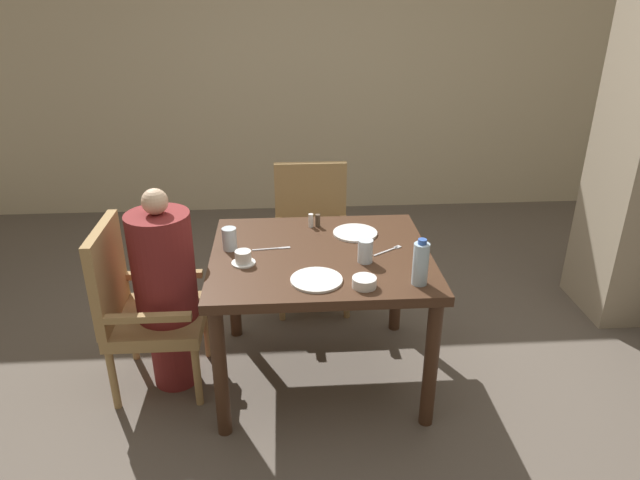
{
  "coord_description": "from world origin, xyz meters",
  "views": [
    {
      "loc": [
        -0.18,
        -2.63,
        2.03
      ],
      "look_at": [
        0.0,
        0.05,
        0.81
      ],
      "focal_mm": 32.0,
      "sensor_mm": 36.0,
      "label": 1
    }
  ],
  "objects_px": {
    "water_bottle": "(421,263)",
    "glass_tall_near": "(365,251)",
    "plate_main_left": "(355,233)",
    "glass_tall_mid": "(229,239)",
    "plate_main_right": "(316,280)",
    "chair_left_side": "(140,304)",
    "teacup_with_saucer": "(243,258)",
    "diner_in_left_chair": "(166,289)",
    "bowl_small": "(364,282)",
    "chair_far_side": "(312,232)"
  },
  "relations": [
    {
      "from": "water_bottle",
      "to": "glass_tall_near",
      "type": "bearing_deg",
      "value": 132.42
    },
    {
      "from": "plate_main_left",
      "to": "glass_tall_mid",
      "type": "relative_size",
      "value": 2.07
    },
    {
      "from": "water_bottle",
      "to": "plate_main_right",
      "type": "bearing_deg",
      "value": 173.32
    },
    {
      "from": "chair_left_side",
      "to": "teacup_with_saucer",
      "type": "height_order",
      "value": "chair_left_side"
    },
    {
      "from": "diner_in_left_chair",
      "to": "plate_main_right",
      "type": "distance_m",
      "value": 0.84
    },
    {
      "from": "diner_in_left_chair",
      "to": "bowl_small",
      "type": "xyz_separation_m",
      "value": [
        0.98,
        -0.37,
        0.21
      ]
    },
    {
      "from": "diner_in_left_chair",
      "to": "plate_main_right",
      "type": "relative_size",
      "value": 4.6
    },
    {
      "from": "water_bottle",
      "to": "glass_tall_near",
      "type": "height_order",
      "value": "water_bottle"
    },
    {
      "from": "chair_left_side",
      "to": "glass_tall_near",
      "type": "bearing_deg",
      "value": -5.67
    },
    {
      "from": "water_bottle",
      "to": "glass_tall_mid",
      "type": "height_order",
      "value": "water_bottle"
    },
    {
      "from": "diner_in_left_chair",
      "to": "chair_far_side",
      "type": "height_order",
      "value": "diner_in_left_chair"
    },
    {
      "from": "bowl_small",
      "to": "plate_main_right",
      "type": "bearing_deg",
      "value": 162.05
    },
    {
      "from": "teacup_with_saucer",
      "to": "bowl_small",
      "type": "bearing_deg",
      "value": -25.82
    },
    {
      "from": "chair_left_side",
      "to": "glass_tall_near",
      "type": "relative_size",
      "value": 7.89
    },
    {
      "from": "teacup_with_saucer",
      "to": "glass_tall_near",
      "type": "bearing_deg",
      "value": -1.85
    },
    {
      "from": "teacup_with_saucer",
      "to": "water_bottle",
      "type": "xyz_separation_m",
      "value": [
        0.82,
        -0.26,
        0.07
      ]
    },
    {
      "from": "chair_far_side",
      "to": "water_bottle",
      "type": "bearing_deg",
      "value": -70.69
    },
    {
      "from": "chair_far_side",
      "to": "bowl_small",
      "type": "relative_size",
      "value": 8.31
    },
    {
      "from": "chair_far_side",
      "to": "plate_main_left",
      "type": "distance_m",
      "value": 0.74
    },
    {
      "from": "plate_main_left",
      "to": "glass_tall_mid",
      "type": "xyz_separation_m",
      "value": [
        -0.67,
        -0.15,
        0.05
      ]
    },
    {
      "from": "chair_left_side",
      "to": "bowl_small",
      "type": "height_order",
      "value": "chair_left_side"
    },
    {
      "from": "chair_left_side",
      "to": "bowl_small",
      "type": "distance_m",
      "value": 1.22
    },
    {
      "from": "chair_left_side",
      "to": "plate_main_right",
      "type": "distance_m",
      "value": 1.0
    },
    {
      "from": "diner_in_left_chair",
      "to": "plate_main_right",
      "type": "height_order",
      "value": "diner_in_left_chair"
    },
    {
      "from": "bowl_small",
      "to": "glass_tall_mid",
      "type": "xyz_separation_m",
      "value": [
        -0.64,
        0.44,
        0.04
      ]
    },
    {
      "from": "glass_tall_near",
      "to": "plate_main_right",
      "type": "bearing_deg",
      "value": -144.08
    },
    {
      "from": "chair_far_side",
      "to": "glass_tall_near",
      "type": "bearing_deg",
      "value": -77.87
    },
    {
      "from": "water_bottle",
      "to": "glass_tall_mid",
      "type": "xyz_separation_m",
      "value": [
        -0.9,
        0.43,
        -0.05
      ]
    },
    {
      "from": "chair_far_side",
      "to": "glass_tall_mid",
      "type": "height_order",
      "value": "chair_far_side"
    },
    {
      "from": "chair_left_side",
      "to": "glass_tall_mid",
      "type": "xyz_separation_m",
      "value": [
        0.48,
        0.07,
        0.33
      ]
    },
    {
      "from": "chair_left_side",
      "to": "bowl_small",
      "type": "xyz_separation_m",
      "value": [
        1.12,
        -0.37,
        0.29
      ]
    },
    {
      "from": "diner_in_left_chair",
      "to": "plate_main_left",
      "type": "relative_size",
      "value": 4.6
    },
    {
      "from": "plate_main_right",
      "to": "glass_tall_mid",
      "type": "height_order",
      "value": "glass_tall_mid"
    },
    {
      "from": "plate_main_right",
      "to": "diner_in_left_chair",
      "type": "bearing_deg",
      "value": 158.64
    },
    {
      "from": "plate_main_right",
      "to": "glass_tall_near",
      "type": "xyz_separation_m",
      "value": [
        0.25,
        0.18,
        0.05
      ]
    },
    {
      "from": "water_bottle",
      "to": "glass_tall_near",
      "type": "xyz_separation_m",
      "value": [
        -0.22,
        0.24,
        -0.05
      ]
    },
    {
      "from": "plate_main_right",
      "to": "bowl_small",
      "type": "xyz_separation_m",
      "value": [
        0.21,
        -0.07,
        0.02
      ]
    },
    {
      "from": "water_bottle",
      "to": "glass_tall_near",
      "type": "relative_size",
      "value": 1.9
    },
    {
      "from": "plate_main_right",
      "to": "glass_tall_mid",
      "type": "relative_size",
      "value": 2.07
    },
    {
      "from": "chair_left_side",
      "to": "water_bottle",
      "type": "height_order",
      "value": "water_bottle"
    },
    {
      "from": "bowl_small",
      "to": "glass_tall_mid",
      "type": "bearing_deg",
      "value": 145.36
    },
    {
      "from": "plate_main_left",
      "to": "bowl_small",
      "type": "bearing_deg",
      "value": -93.1
    },
    {
      "from": "chair_far_side",
      "to": "glass_tall_mid",
      "type": "xyz_separation_m",
      "value": [
        -0.47,
        -0.8,
        0.33
      ]
    },
    {
      "from": "bowl_small",
      "to": "diner_in_left_chair",
      "type": "bearing_deg",
      "value": 159.37
    },
    {
      "from": "teacup_with_saucer",
      "to": "glass_tall_near",
      "type": "distance_m",
      "value": 0.6
    },
    {
      "from": "diner_in_left_chair",
      "to": "plate_main_left",
      "type": "distance_m",
      "value": 1.05
    },
    {
      "from": "diner_in_left_chair",
      "to": "teacup_with_saucer",
      "type": "distance_m",
      "value": 0.48
    },
    {
      "from": "chair_far_side",
      "to": "teacup_with_saucer",
      "type": "xyz_separation_m",
      "value": [
        -0.39,
        -0.97,
        0.3
      ]
    },
    {
      "from": "glass_tall_near",
      "to": "water_bottle",
      "type": "bearing_deg",
      "value": -47.58
    },
    {
      "from": "diner_in_left_chair",
      "to": "bowl_small",
      "type": "relative_size",
      "value": 10.04
    }
  ]
}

